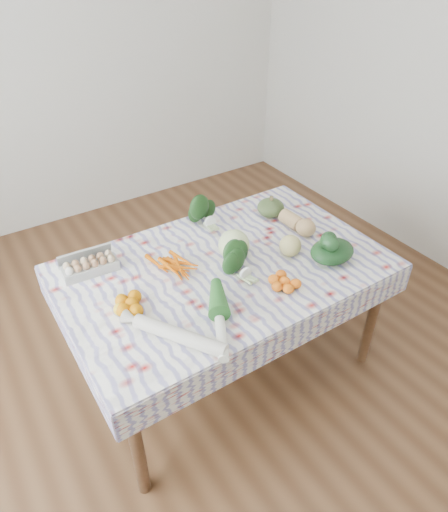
% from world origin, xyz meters
% --- Properties ---
extents(ground, '(4.50, 4.50, 0.00)m').
position_xyz_m(ground, '(0.00, 0.00, 0.00)').
color(ground, '#53321C').
rests_on(ground, ground).
extents(wall_back, '(4.00, 0.04, 2.80)m').
position_xyz_m(wall_back, '(0.00, 2.25, 1.40)').
color(wall_back, silver).
rests_on(wall_back, ground).
extents(dining_table, '(1.60, 1.00, 0.75)m').
position_xyz_m(dining_table, '(0.00, 0.00, 0.68)').
color(dining_table, brown).
rests_on(dining_table, ground).
extents(tablecloth, '(1.66, 1.06, 0.01)m').
position_xyz_m(tablecloth, '(0.00, 0.00, 0.76)').
color(tablecloth, white).
rests_on(tablecloth, dining_table).
extents(egg_carton, '(0.28, 0.13, 0.07)m').
position_xyz_m(egg_carton, '(-0.60, 0.32, 0.80)').
color(egg_carton, '#9E9E99').
rests_on(egg_carton, tablecloth).
extents(carrot_bunch, '(0.27, 0.25, 0.04)m').
position_xyz_m(carrot_bunch, '(-0.24, 0.12, 0.78)').
color(carrot_bunch, '#D05603').
rests_on(carrot_bunch, tablecloth).
extents(kale_bunch, '(0.20, 0.18, 0.16)m').
position_xyz_m(kale_bunch, '(0.13, 0.40, 0.84)').
color(kale_bunch, '#173914').
rests_on(kale_bunch, tablecloth).
extents(kabocha_squash, '(0.18, 0.18, 0.11)m').
position_xyz_m(kabocha_squash, '(0.51, 0.27, 0.82)').
color(kabocha_squash, '#41542B').
rests_on(kabocha_squash, tablecloth).
extents(cabbage, '(0.17, 0.17, 0.16)m').
position_xyz_m(cabbage, '(0.08, 0.03, 0.84)').
color(cabbage, beige).
rests_on(cabbage, tablecloth).
extents(butternut_squash, '(0.12, 0.24, 0.11)m').
position_xyz_m(butternut_squash, '(0.54, 0.05, 0.82)').
color(butternut_squash, tan).
rests_on(butternut_squash, tablecloth).
extents(orange_cluster, '(0.26, 0.26, 0.07)m').
position_xyz_m(orange_cluster, '(-0.54, -0.05, 0.80)').
color(orange_cluster, '#D17203').
rests_on(orange_cluster, tablecloth).
extents(broccoli, '(0.17, 0.17, 0.12)m').
position_xyz_m(broccoli, '(0.02, -0.11, 0.82)').
color(broccoli, '#1B4418').
rests_on(broccoli, tablecloth).
extents(mandarin_cluster, '(0.21, 0.21, 0.06)m').
position_xyz_m(mandarin_cluster, '(0.16, -0.30, 0.79)').
color(mandarin_cluster, orange).
rests_on(mandarin_cluster, tablecloth).
extents(grapefruit, '(0.15, 0.15, 0.12)m').
position_xyz_m(grapefruit, '(0.34, -0.11, 0.82)').
color(grapefruit, '#CCBD6E').
rests_on(grapefruit, tablecloth).
extents(spinach_bag, '(0.28, 0.23, 0.11)m').
position_xyz_m(spinach_bag, '(0.50, -0.27, 0.82)').
color(spinach_bag, black).
rests_on(spinach_bag, tablecloth).
extents(daikon, '(0.29, 0.42, 0.06)m').
position_xyz_m(daikon, '(-0.45, -0.35, 0.79)').
color(daikon, beige).
rests_on(daikon, tablecloth).
extents(leek, '(0.26, 0.42, 0.05)m').
position_xyz_m(leek, '(-0.25, -0.35, 0.79)').
color(leek, white).
rests_on(leek, tablecloth).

